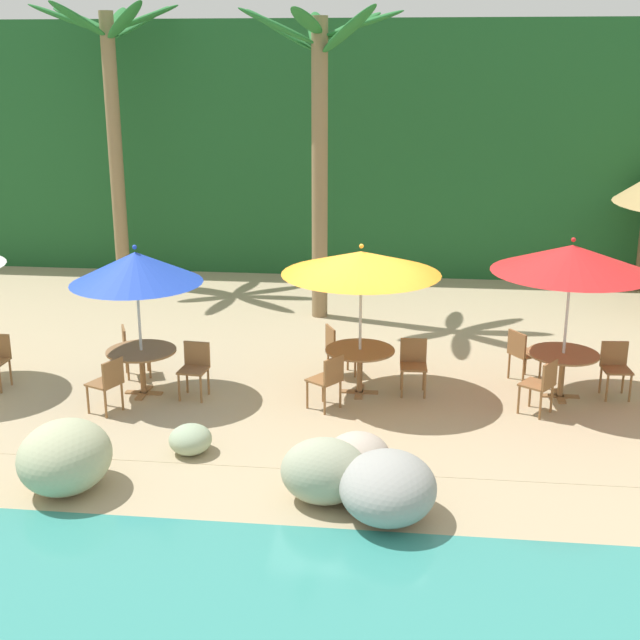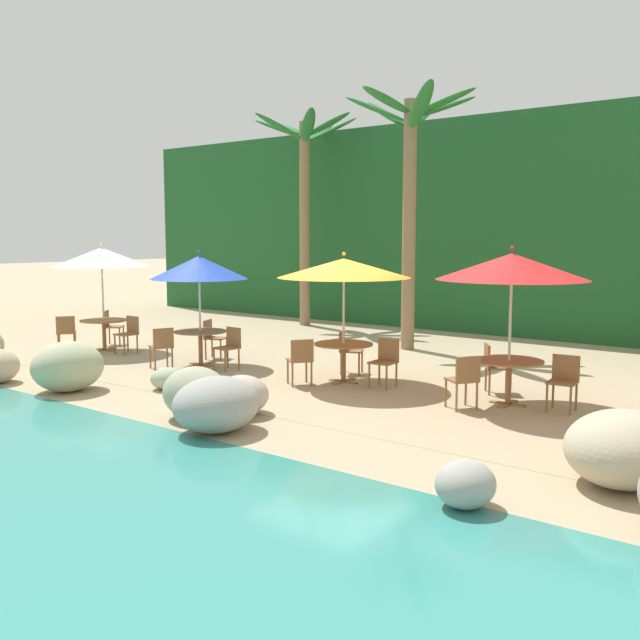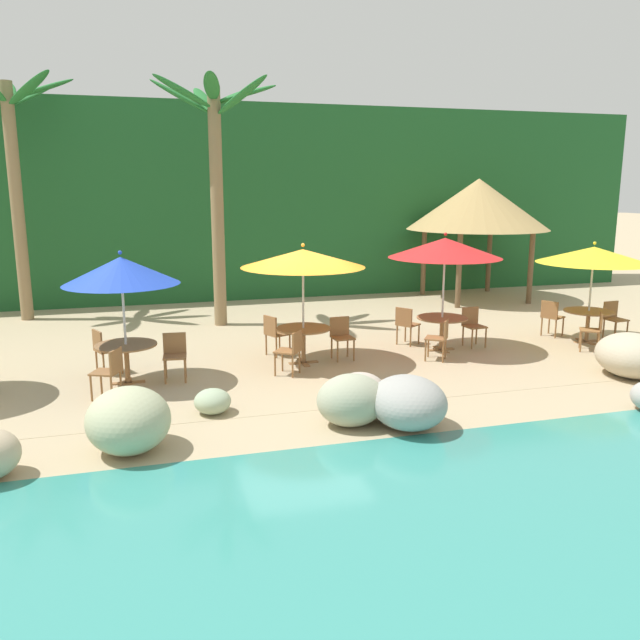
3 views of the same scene
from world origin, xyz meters
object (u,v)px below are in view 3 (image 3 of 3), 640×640
(chair_red_left, at_px, (441,336))
(chair_red_inland, at_px, (406,323))
(chair_yellow_inland, at_px, (551,315))
(dining_table_orange, at_px, (303,334))
(chair_orange_seaward, at_px, (341,335))
(chair_blue_seaward, at_px, (175,353))
(chair_red_seaward, at_px, (473,324))
(umbrella_blue, at_px, (121,271))
(chair_blue_inland, at_px, (104,348))
(palapa_hut, at_px, (478,205))
(chair_yellow_left, at_px, (595,328))
(dining_table_red, at_px, (442,323))
(chair_blue_left, at_px, (110,370))
(umbrella_red, at_px, (445,248))
(palm_tree_nearest, at_px, (12,154))
(chair_orange_inland, at_px, (274,332))
(chair_orange_left, at_px, (292,349))
(dining_table_blue, at_px, (126,351))
(umbrella_orange, at_px, (303,258))
(dining_table_yellow, at_px, (588,316))
(palm_tree_second, at_px, (216,159))
(chair_yellow_seaward, at_px, (613,317))

(chair_red_left, bearing_deg, chair_red_inland, 96.22)
(chair_red_left, relative_size, chair_yellow_inland, 1.00)
(dining_table_orange, distance_m, chair_orange_seaward, 0.86)
(chair_blue_seaward, height_order, chair_red_seaward, same)
(chair_red_seaward, distance_m, chair_red_inland, 1.48)
(chair_blue_seaward, bearing_deg, umbrella_blue, -179.19)
(chair_blue_inland, bearing_deg, palapa_hut, 26.76)
(chair_yellow_left, bearing_deg, dining_table_red, 162.42)
(chair_blue_left, height_order, chair_red_left, same)
(umbrella_red, bearing_deg, dining_table_red, 180.00)
(umbrella_blue, relative_size, chair_blue_seaward, 2.79)
(chair_red_left, distance_m, palm_tree_nearest, 11.80)
(chair_blue_left, xyz_separation_m, chair_yellow_left, (9.99, 0.44, 0.00))
(chair_yellow_inland, bearing_deg, umbrella_blue, -173.59)
(chair_orange_inland, height_order, chair_orange_left, same)
(chair_blue_left, height_order, dining_table_orange, chair_blue_left)
(dining_table_orange, height_order, palm_tree_nearest, palm_tree_nearest)
(dining_table_blue, height_order, chair_orange_inland, chair_orange_inland)
(chair_orange_seaward, height_order, palm_tree_nearest, palm_tree_nearest)
(chair_red_seaward, distance_m, chair_red_left, 1.55)
(umbrella_orange, xyz_separation_m, dining_table_red, (3.17, 0.19, -1.52))
(chair_orange_inland, relative_size, dining_table_red, 0.79)
(dining_table_red, relative_size, chair_yellow_inland, 1.26)
(umbrella_red, distance_m, dining_table_yellow, 3.92)
(umbrella_red, bearing_deg, chair_yellow_left, -17.58)
(umbrella_blue, distance_m, chair_blue_left, 1.78)
(dining_table_blue, relative_size, chair_red_inland, 1.26)
(umbrella_orange, relative_size, palm_tree_second, 0.40)
(dining_table_blue, relative_size, chair_yellow_seaward, 1.26)
(dining_table_blue, height_order, chair_red_inland, chair_red_inland)
(chair_red_inland, bearing_deg, umbrella_orange, -162.28)
(dining_table_yellow, height_order, chair_yellow_left, chair_yellow_left)
(chair_orange_seaward, height_order, chair_red_inland, same)
(chair_orange_left, bearing_deg, chair_yellow_seaward, 6.04)
(chair_orange_inland, distance_m, chair_orange_left, 1.48)
(chair_orange_left, height_order, chair_red_seaward, same)
(chair_blue_seaward, bearing_deg, palm_tree_second, 72.50)
(umbrella_blue, relative_size, chair_blue_left, 2.79)
(chair_red_left, distance_m, chair_yellow_seaward, 4.85)
(umbrella_red, relative_size, chair_yellow_left, 2.95)
(chair_blue_inland, relative_size, chair_red_seaward, 1.00)
(umbrella_orange, distance_m, dining_table_red, 3.52)
(umbrella_blue, bearing_deg, palm_tree_second, 63.44)
(dining_table_orange, xyz_separation_m, dining_table_red, (3.17, 0.19, 0.00))
(chair_blue_seaward, relative_size, dining_table_orange, 0.79)
(chair_blue_seaward, height_order, chair_yellow_inland, same)
(umbrella_orange, bearing_deg, chair_orange_inland, 121.02)
(dining_table_red, height_order, dining_table_yellow, same)
(chair_orange_inland, bearing_deg, chair_red_left, -22.09)
(chair_red_seaward, relative_size, palapa_hut, 0.20)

